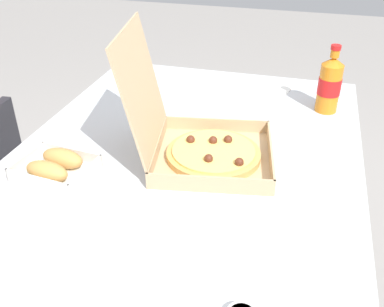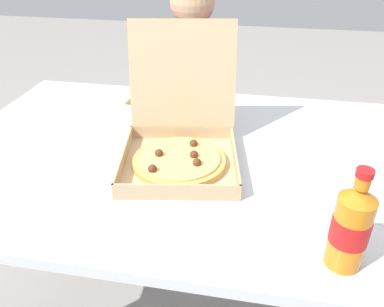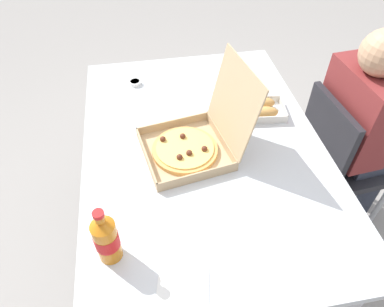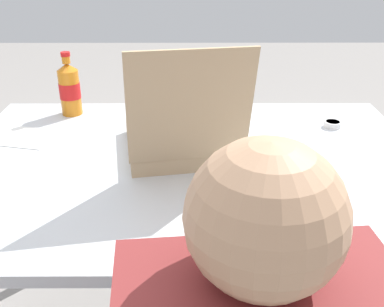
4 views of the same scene
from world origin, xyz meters
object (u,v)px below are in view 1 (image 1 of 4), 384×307
Objects in this scene: bread_side_box at (55,166)px; cola_bottle at (330,84)px; pizza_box_open at (200,142)px; paper_menu at (267,90)px.

cola_bottle is (0.58, -0.67, 0.07)m from bread_side_box.
bread_side_box is at bearing 117.56° from pizza_box_open.
cola_bottle reaches higher than paper_menu.
bread_side_box is 0.84m from paper_menu.
cola_bottle is (0.41, -0.33, 0.04)m from pizza_box_open.
bread_side_box is 0.89m from cola_bottle.
paper_menu is (0.11, 0.21, -0.09)m from cola_bottle.
cola_bottle is at bearing -105.81° from paper_menu.
paper_menu is at bearing 61.57° from cola_bottle.
cola_bottle reaches higher than bread_side_box.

